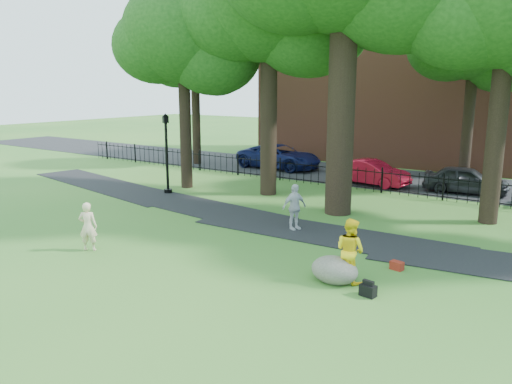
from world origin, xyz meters
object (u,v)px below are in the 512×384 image
Objects in this scene: woman at (88,227)px; boulder at (335,268)px; lamppost at (167,155)px; red_sedan at (371,172)px; man at (350,250)px.

woman reaches higher than boulder.
lamppost is 0.96× the size of red_sedan.
red_sedan is at bearing -136.12° from woman.
boulder is 13.35m from lamppost.
lamppost is at bearing 154.31° from boulder.
lamppost is at bearing -7.60° from man.
lamppost reaches higher than red_sedan.
boulder is (-0.32, -0.25, -0.50)m from man.
woman is at bearing 33.01° from man.
man is at bearing -1.91° from lamppost.
woman is at bearing -39.79° from lamppost.
woman is 16.10m from red_sedan.
man is 14.20m from red_sedan.
man is 0.65m from boulder.
boulder is at bearing 54.93° from man.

